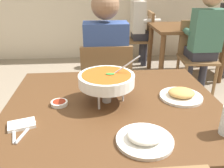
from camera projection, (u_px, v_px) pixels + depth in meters
The scene contains 15 objects.
dining_table_main at pixel (114, 120), 1.33m from camera, with size 1.17×1.00×0.76m.
chair_diner_main at pixel (106, 86), 2.10m from camera, with size 0.44×0.44×0.90m.
diner_main at pixel (106, 60), 2.03m from camera, with size 0.40×0.45×1.31m.
curry_bowl at pixel (107, 80), 1.25m from camera, with size 0.33×0.30×0.26m.
rice_plate at pixel (145, 138), 0.97m from camera, with size 0.24×0.24×0.06m.
appetizer_plate at pixel (181, 95), 1.33m from camera, with size 0.24×0.24×0.06m.
sauce_dish at pixel (59, 103), 1.26m from camera, with size 0.09×0.09×0.02m.
napkin_folded at pixel (22, 125), 1.08m from camera, with size 0.12×0.08×0.02m, color white.
fork_utensil at pixel (14, 132), 1.03m from camera, with size 0.01×0.17×0.01m, color silver.
spoon_utensil at pixel (26, 131), 1.04m from camera, with size 0.01×0.17×0.01m, color silver.
dining_table_far at pixel (186, 35), 3.47m from camera, with size 1.00×0.80×0.76m.
chair_bg_left at pixel (196, 52), 3.09m from camera, with size 0.48×0.48×0.90m.
chair_bg_middle at pixel (143, 36), 3.99m from camera, with size 0.46×0.46×0.90m.
patron_bg_left at pixel (205, 36), 2.89m from camera, with size 0.40×0.45×1.31m.
patron_bg_middle at pixel (140, 21), 3.91m from camera, with size 0.45×0.40×1.31m.
Camera 1 is at (-0.11, -1.12, 1.38)m, focal length 37.69 mm.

